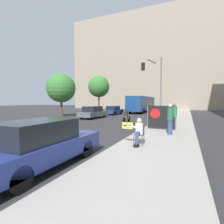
{
  "coord_description": "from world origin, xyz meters",
  "views": [
    {
      "loc": [
        4.78,
        -4.63,
        2.08
      ],
      "look_at": [
        0.74,
        4.69,
        1.47
      ],
      "focal_mm": 28.0,
      "sensor_mm": 36.0,
      "label": 1
    }
  ],
  "objects_px": {
    "car_on_road_nearest": "(93,112)",
    "city_bus_on_road": "(142,103)",
    "jogger_on_sidewalk": "(170,119)",
    "protest_banner": "(161,117)",
    "street_tree_midblock": "(99,87)",
    "pedestrian_behind": "(174,116)",
    "seated_protester": "(138,131)",
    "parked_car_curbside": "(39,144)",
    "street_tree_near_curb": "(61,88)",
    "traffic_light_pole": "(154,79)",
    "motorcycle_on_road": "(127,117)",
    "car_on_road_midblock": "(113,110)"
  },
  "relations": [
    {
      "from": "traffic_light_pole",
      "to": "car_on_road_midblock",
      "type": "bearing_deg",
      "value": 138.77
    },
    {
      "from": "street_tree_midblock",
      "to": "motorcycle_on_road",
      "type": "bearing_deg",
      "value": -52.86
    },
    {
      "from": "car_on_road_nearest",
      "to": "seated_protester",
      "type": "bearing_deg",
      "value": -52.43
    },
    {
      "from": "parked_car_curbside",
      "to": "motorcycle_on_road",
      "type": "height_order",
      "value": "parked_car_curbside"
    },
    {
      "from": "street_tree_near_curb",
      "to": "car_on_road_nearest",
      "type": "bearing_deg",
      "value": -2.26
    },
    {
      "from": "motorcycle_on_road",
      "to": "seated_protester",
      "type": "bearing_deg",
      "value": -68.24
    },
    {
      "from": "protest_banner",
      "to": "seated_protester",
      "type": "bearing_deg",
      "value": -93.73
    },
    {
      "from": "car_on_road_nearest",
      "to": "street_tree_near_curb",
      "type": "relative_size",
      "value": 0.8
    },
    {
      "from": "parked_car_curbside",
      "to": "street_tree_near_curb",
      "type": "bearing_deg",
      "value": 127.56
    },
    {
      "from": "street_tree_midblock",
      "to": "pedestrian_behind",
      "type": "bearing_deg",
      "value": -49.42
    },
    {
      "from": "seated_protester",
      "to": "parked_car_curbside",
      "type": "height_order",
      "value": "parked_car_curbside"
    },
    {
      "from": "car_on_road_nearest",
      "to": "motorcycle_on_road",
      "type": "xyz_separation_m",
      "value": [
        5.18,
        -2.43,
        -0.21
      ]
    },
    {
      "from": "car_on_road_nearest",
      "to": "protest_banner",
      "type": "bearing_deg",
      "value": -35.83
    },
    {
      "from": "pedestrian_behind",
      "to": "street_tree_near_curb",
      "type": "xyz_separation_m",
      "value": [
        -14.98,
        6.6,
        2.79
      ]
    },
    {
      "from": "parked_car_curbside",
      "to": "seated_protester",
      "type": "bearing_deg",
      "value": 56.63
    },
    {
      "from": "street_tree_near_curb",
      "to": "city_bus_on_road",
      "type": "bearing_deg",
      "value": 61.19
    },
    {
      "from": "parked_car_curbside",
      "to": "city_bus_on_road",
      "type": "height_order",
      "value": "city_bus_on_road"
    },
    {
      "from": "city_bus_on_road",
      "to": "street_tree_near_curb",
      "type": "height_order",
      "value": "street_tree_near_curb"
    },
    {
      "from": "parked_car_curbside",
      "to": "motorcycle_on_road",
      "type": "xyz_separation_m",
      "value": [
        -1.3,
        12.38,
        -0.22
      ]
    },
    {
      "from": "protest_banner",
      "to": "parked_car_curbside",
      "type": "distance_m",
      "value": 8.67
    },
    {
      "from": "traffic_light_pole",
      "to": "street_tree_near_curb",
      "type": "xyz_separation_m",
      "value": [
        -12.5,
        0.13,
        -0.53
      ]
    },
    {
      "from": "car_on_road_nearest",
      "to": "car_on_road_midblock",
      "type": "bearing_deg",
      "value": 91.06
    },
    {
      "from": "pedestrian_behind",
      "to": "city_bus_on_road",
      "type": "relative_size",
      "value": 0.15
    },
    {
      "from": "pedestrian_behind",
      "to": "motorcycle_on_road",
      "type": "bearing_deg",
      "value": -37.95
    },
    {
      "from": "jogger_on_sidewalk",
      "to": "protest_banner",
      "type": "distance_m",
      "value": 1.88
    },
    {
      "from": "city_bus_on_road",
      "to": "parked_car_curbside",
      "type": "bearing_deg",
      "value": -82.49
    },
    {
      "from": "traffic_light_pole",
      "to": "street_tree_midblock",
      "type": "relative_size",
      "value": 0.93
    },
    {
      "from": "jogger_on_sidewalk",
      "to": "protest_banner",
      "type": "xyz_separation_m",
      "value": [
        -0.76,
        1.71,
        -0.06
      ]
    },
    {
      "from": "street_tree_midblock",
      "to": "street_tree_near_curb",
      "type": "bearing_deg",
      "value": -90.5
    },
    {
      "from": "seated_protester",
      "to": "street_tree_near_curb",
      "type": "distance_m",
      "value": 18.28
    },
    {
      "from": "car_on_road_nearest",
      "to": "city_bus_on_road",
      "type": "bearing_deg",
      "value": 79.46
    },
    {
      "from": "seated_protester",
      "to": "street_tree_midblock",
      "type": "relative_size",
      "value": 0.17
    },
    {
      "from": "seated_protester",
      "to": "street_tree_near_curb",
      "type": "bearing_deg",
      "value": 139.38
    },
    {
      "from": "pedestrian_behind",
      "to": "city_bus_on_road",
      "type": "xyz_separation_m",
      "value": [
        -7.26,
        20.63,
        0.65
      ]
    },
    {
      "from": "parked_car_curbside",
      "to": "car_on_road_nearest",
      "type": "distance_m",
      "value": 16.17
    },
    {
      "from": "pedestrian_behind",
      "to": "protest_banner",
      "type": "bearing_deg",
      "value": 11.51
    },
    {
      "from": "traffic_light_pole",
      "to": "street_tree_near_curb",
      "type": "relative_size",
      "value": 1.11
    },
    {
      "from": "protest_banner",
      "to": "parked_car_curbside",
      "type": "bearing_deg",
      "value": -107.35
    },
    {
      "from": "motorcycle_on_road",
      "to": "car_on_road_nearest",
      "type": "bearing_deg",
      "value": 154.83
    },
    {
      "from": "traffic_light_pole",
      "to": "street_tree_near_curb",
      "type": "height_order",
      "value": "traffic_light_pole"
    },
    {
      "from": "seated_protester",
      "to": "pedestrian_behind",
      "type": "distance_m",
      "value": 5.11
    },
    {
      "from": "street_tree_midblock",
      "to": "seated_protester",
      "type": "bearing_deg",
      "value": -58.45
    },
    {
      "from": "pedestrian_behind",
      "to": "car_on_road_midblock",
      "type": "height_order",
      "value": "pedestrian_behind"
    },
    {
      "from": "street_tree_midblock",
      "to": "jogger_on_sidewalk",
      "type": "bearing_deg",
      "value": -52.43
    },
    {
      "from": "parked_car_curbside",
      "to": "car_on_road_midblock",
      "type": "height_order",
      "value": "parked_car_curbside"
    },
    {
      "from": "pedestrian_behind",
      "to": "car_on_road_nearest",
      "type": "height_order",
      "value": "pedestrian_behind"
    },
    {
      "from": "car_on_road_nearest",
      "to": "street_tree_midblock",
      "type": "relative_size",
      "value": 0.67
    },
    {
      "from": "pedestrian_behind",
      "to": "protest_banner",
      "type": "height_order",
      "value": "pedestrian_behind"
    },
    {
      "from": "parked_car_curbside",
      "to": "car_on_road_midblock",
      "type": "bearing_deg",
      "value": 107.06
    },
    {
      "from": "motorcycle_on_road",
      "to": "jogger_on_sidewalk",
      "type": "bearing_deg",
      "value": -51.45
    }
  ]
}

